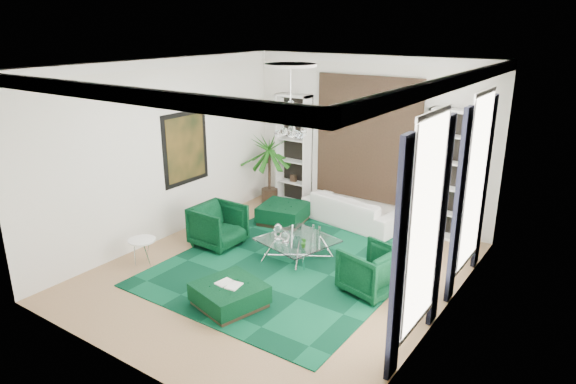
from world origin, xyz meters
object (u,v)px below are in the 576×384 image
Objects in this scene: palm at (269,160)px; armchair_right at (371,270)px; ottoman_front at (230,296)px; ottoman_side at (283,214)px; armchair_left at (218,226)px; coffee_table at (297,250)px; sofa at (352,210)px; side_table at (143,252)px.

armchair_right is at bearing -33.22° from palm.
armchair_right reaches higher than ottoman_front.
ottoman_side is at bearing 111.52° from ottoman_front.
coffee_table is (1.75, 0.35, -0.22)m from armchair_left.
coffee_table is 1.98m from ottoman_side.
palm is (-4.20, 2.75, 0.73)m from armchair_right.
palm reaches higher than sofa.
side_table is at bearing -141.79° from coffee_table.
sofa is 2.30m from coffee_table.
palm is (-0.70, 2.75, 0.71)m from armchair_left.
side_table is (-0.60, -1.50, -0.19)m from armchair_left.
ottoman_front is at bearing -133.98° from armchair_left.
coffee_table is 0.55× the size of palm.
ottoman_front is at bearing -5.95° from side_table.
ottoman_side is 1.72m from palm.
coffee_table reaches higher than ottoman_front.
sofa is 2.45× the size of armchair_left.
armchair_left is at bearing 68.20° from side_table.
side_table is 0.23× the size of palm.
sofa is at bearing -2.34° from palm.
ottoman_side is 0.44× the size of palm.
armchair_left is at bearing -168.69° from coffee_table.
palm is at bearing -108.75° from armchair_right.
coffee_table is at bearing 38.21° from side_table.
armchair_left is 0.96× the size of ottoman_side.
ottoman_side is at bearing -40.82° from palm.
armchair_left reaches higher than coffee_table.
armchair_right is 1.75× the size of side_table.
side_table is at bearing -106.86° from ottoman_side.
sofa reaches higher than ottoman_front.
palm reaches higher than ottoman_front.
side_table is (-1.00, -3.30, 0.03)m from ottoman_side.
armchair_left is 1.06× the size of armchair_right.
sofa is at bearing -33.23° from armchair_left.
armchair_left reaches higher than sofa.
sofa is 4.51× the size of side_table.
sofa is 2.58m from palm.
sofa is 1.03× the size of palm.
palm is (-2.45, 0.10, 0.80)m from sofa.
sofa is 3.18m from armchair_left.
coffee_table is 1.26× the size of ottoman_front.
sofa is 4.77m from side_table.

